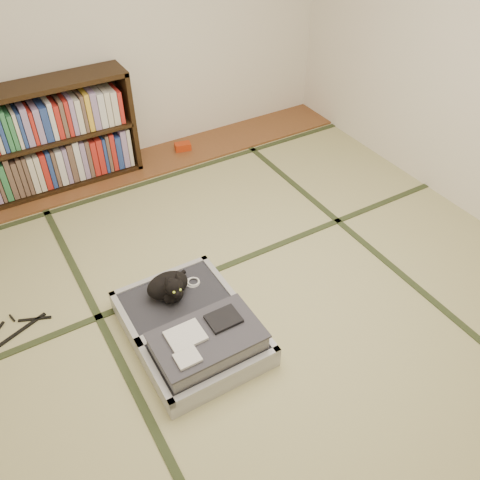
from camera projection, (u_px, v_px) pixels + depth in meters
floor at (260, 299)px, 3.46m from camera, size 4.50×4.50×0.00m
wood_strip at (146, 163)px, 4.76m from camera, size 4.00×0.50×0.02m
red_item at (183, 147)px, 4.91m from camera, size 0.17×0.12×0.07m
room_shell at (267, 96)px, 2.51m from camera, size 4.50×4.50×4.50m
tatami_borders at (224, 257)px, 3.78m from camera, size 4.00×4.50×0.01m
bookcase at (50, 139)px, 4.22m from camera, size 1.41×0.32×0.92m
suitcase at (194, 330)px, 3.12m from camera, size 0.71×0.95×0.28m
cat at (169, 287)px, 3.22m from camera, size 0.32×0.32×0.26m
cable_coil at (193, 282)px, 3.37m from camera, size 0.10×0.10×0.02m
hanger at (16, 330)px, 3.24m from camera, size 0.43×0.27×0.01m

